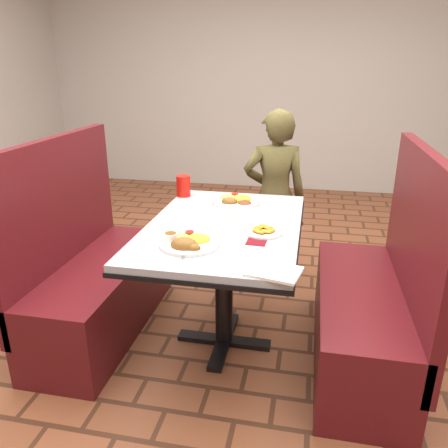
# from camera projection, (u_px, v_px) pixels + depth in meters

# --- Properties ---
(dining_table) EXTENTS (0.81, 1.21, 0.75)m
(dining_table) POSITION_uv_depth(u_px,v_px,m) (224.00, 241.00, 2.36)
(dining_table) COLOR #B0B2B5
(dining_table) RESTS_ON ground
(booth_bench_left) EXTENTS (0.47, 1.20, 1.17)m
(booth_bench_left) POSITION_uv_depth(u_px,v_px,m) (94.00, 280.00, 2.62)
(booth_bench_left) COLOR maroon
(booth_bench_left) RESTS_ON ground
(booth_bench_right) EXTENTS (0.47, 1.20, 1.17)m
(booth_bench_right) POSITION_uv_depth(u_px,v_px,m) (371.00, 308.00, 2.32)
(booth_bench_right) COLOR maroon
(booth_bench_right) RESTS_ON ground
(diner_person) EXTENTS (0.51, 0.38, 1.27)m
(diner_person) POSITION_uv_depth(u_px,v_px,m) (274.00, 196.00, 3.22)
(diner_person) COLOR brown
(diner_person) RESTS_ON ground
(near_dinner_plate) EXTENTS (0.28, 0.28, 0.09)m
(near_dinner_plate) POSITION_uv_depth(u_px,v_px,m) (188.00, 240.00, 2.04)
(near_dinner_plate) COLOR white
(near_dinner_plate) RESTS_ON dining_table
(far_dinner_plate) EXTENTS (0.29, 0.29, 0.07)m
(far_dinner_plate) POSITION_uv_depth(u_px,v_px,m) (236.00, 199.00, 2.67)
(far_dinner_plate) COLOR white
(far_dinner_plate) RESTS_ON dining_table
(plantain_plate) EXTENTS (0.20, 0.20, 0.03)m
(plantain_plate) POSITION_uv_depth(u_px,v_px,m) (263.00, 231.00, 2.20)
(plantain_plate) COLOR white
(plantain_plate) RESTS_ON dining_table
(maroon_napkin) EXTENTS (0.10, 0.10, 0.00)m
(maroon_napkin) POSITION_uv_depth(u_px,v_px,m) (256.00, 242.00, 2.09)
(maroon_napkin) COLOR maroon
(maroon_napkin) RESTS_ON dining_table
(spoon_utensil) EXTENTS (0.02, 0.13, 0.00)m
(spoon_utensil) POSITION_uv_depth(u_px,v_px,m) (263.00, 236.00, 2.16)
(spoon_utensil) COLOR silver
(spoon_utensil) RESTS_ON dining_table
(red_tumbler) EXTENTS (0.09, 0.09, 0.13)m
(red_tumbler) POSITION_uv_depth(u_px,v_px,m) (183.00, 186.00, 2.79)
(red_tumbler) COLOR red
(red_tumbler) RESTS_ON dining_table
(paper_napkin) EXTENTS (0.24, 0.20, 0.01)m
(paper_napkin) POSITION_uv_depth(u_px,v_px,m) (274.00, 272.00, 1.78)
(paper_napkin) COLOR white
(paper_napkin) RESTS_ON dining_table
(knife_utensil) EXTENTS (0.01, 0.16, 0.00)m
(knife_utensil) POSITION_uv_depth(u_px,v_px,m) (190.00, 249.00, 1.99)
(knife_utensil) COLOR silver
(knife_utensil) RESTS_ON dining_table
(fork_utensil) EXTENTS (0.04, 0.15, 0.00)m
(fork_utensil) POSITION_uv_depth(u_px,v_px,m) (184.00, 251.00, 1.97)
(fork_utensil) COLOR silver
(fork_utensil) RESTS_ON dining_table
(lettuce_shreds) EXTENTS (0.28, 0.32, 0.00)m
(lettuce_shreds) POSITION_uv_depth(u_px,v_px,m) (233.00, 221.00, 2.37)
(lettuce_shreds) COLOR #9BD053
(lettuce_shreds) RESTS_ON dining_table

